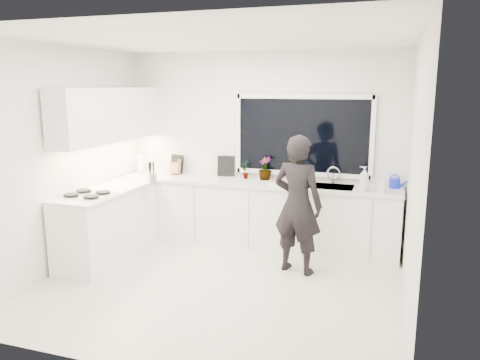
% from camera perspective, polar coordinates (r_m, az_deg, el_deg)
% --- Properties ---
extents(floor, '(4.00, 3.50, 0.02)m').
position_cam_1_polar(floor, '(5.47, -2.64, -12.73)').
color(floor, beige).
rests_on(floor, ground).
extents(wall_back, '(4.00, 0.02, 2.70)m').
position_cam_1_polar(wall_back, '(6.72, 2.60, 3.93)').
color(wall_back, white).
rests_on(wall_back, ground).
extents(wall_left, '(0.02, 3.50, 2.70)m').
position_cam_1_polar(wall_left, '(6.07, -20.80, 2.39)').
color(wall_left, white).
rests_on(wall_left, ground).
extents(wall_right, '(0.02, 3.50, 2.70)m').
position_cam_1_polar(wall_right, '(4.74, 20.54, 0.04)').
color(wall_right, white).
rests_on(wall_right, ground).
extents(ceiling, '(4.00, 3.50, 0.02)m').
position_cam_1_polar(ceiling, '(5.01, -2.94, 16.95)').
color(ceiling, white).
rests_on(ceiling, wall_back).
extents(window, '(1.80, 0.02, 1.00)m').
position_cam_1_polar(window, '(6.53, 7.64, 5.39)').
color(window, black).
rests_on(window, wall_back).
extents(base_cabinets_back, '(3.92, 0.58, 0.88)m').
position_cam_1_polar(base_cabinets_back, '(6.61, 1.80, -4.25)').
color(base_cabinets_back, white).
rests_on(base_cabinets_back, floor).
extents(base_cabinets_left, '(0.58, 1.60, 0.88)m').
position_cam_1_polar(base_cabinets_left, '(6.34, -15.83, -5.37)').
color(base_cabinets_left, white).
rests_on(base_cabinets_left, floor).
extents(countertop_back, '(3.94, 0.62, 0.04)m').
position_cam_1_polar(countertop_back, '(6.49, 1.80, -0.36)').
color(countertop_back, silver).
rests_on(countertop_back, base_cabinets_back).
extents(countertop_left, '(0.62, 1.60, 0.04)m').
position_cam_1_polar(countertop_left, '(6.23, -16.06, -1.31)').
color(countertop_left, silver).
rests_on(countertop_left, base_cabinets_left).
extents(upper_cabinets, '(0.34, 2.10, 0.70)m').
position_cam_1_polar(upper_cabinets, '(6.45, -15.67, 7.68)').
color(upper_cabinets, white).
rests_on(upper_cabinets, wall_left).
extents(sink, '(0.58, 0.42, 0.14)m').
position_cam_1_polar(sink, '(6.30, 11.03, -1.21)').
color(sink, silver).
rests_on(sink, countertop_back).
extents(faucet, '(0.03, 0.03, 0.22)m').
position_cam_1_polar(faucet, '(6.46, 11.31, 0.54)').
color(faucet, silver).
rests_on(faucet, countertop_back).
extents(stovetop, '(0.56, 0.48, 0.03)m').
position_cam_1_polar(stovetop, '(5.95, -18.12, -1.67)').
color(stovetop, black).
rests_on(stovetop, countertop_left).
extents(person, '(0.69, 0.54, 1.68)m').
position_cam_1_polar(person, '(5.60, 7.03, -3.00)').
color(person, black).
rests_on(person, floor).
extents(pizza_tray, '(0.55, 0.48, 0.03)m').
position_cam_1_polar(pizza_tray, '(6.35, 5.91, -0.36)').
color(pizza_tray, '#B7B7BC').
rests_on(pizza_tray, countertop_back).
extents(pizza, '(0.50, 0.42, 0.01)m').
position_cam_1_polar(pizza, '(6.35, 5.91, -0.21)').
color(pizza, '#B23B17').
rests_on(pizza, pizza_tray).
extents(watering_can, '(0.19, 0.19, 0.13)m').
position_cam_1_polar(watering_can, '(6.39, 18.31, -0.35)').
color(watering_can, '#1624D1').
rests_on(watering_can, countertop_back).
extents(paper_towel_roll, '(0.14, 0.14, 0.26)m').
position_cam_1_polar(paper_towel_roll, '(7.29, -12.03, 1.90)').
color(paper_towel_roll, white).
rests_on(paper_towel_roll, countertop_back).
extents(knife_block, '(0.13, 0.10, 0.22)m').
position_cam_1_polar(knife_block, '(7.06, -7.87, 1.58)').
color(knife_block, '#976A46').
rests_on(knife_block, countertop_back).
extents(utensil_crock, '(0.17, 0.17, 0.16)m').
position_cam_1_polar(utensil_crock, '(6.36, -10.69, 0.13)').
color(utensil_crock, silver).
rests_on(utensil_crock, countertop_left).
extents(picture_frame_large, '(0.22, 0.06, 0.28)m').
position_cam_1_polar(picture_frame_large, '(7.16, -7.69, 1.96)').
color(picture_frame_large, black).
rests_on(picture_frame_large, countertop_back).
extents(picture_frame_small, '(0.25, 0.06, 0.30)m').
position_cam_1_polar(picture_frame_small, '(6.85, -1.72, 1.72)').
color(picture_frame_small, black).
rests_on(picture_frame_small, countertop_back).
extents(herb_plants, '(1.01, 0.39, 0.33)m').
position_cam_1_polar(herb_plants, '(6.53, 5.30, 1.30)').
color(herb_plants, '#26662D').
rests_on(herb_plants, countertop_back).
extents(soap_bottles, '(0.33, 0.13, 0.31)m').
position_cam_1_polar(soap_bottles, '(6.07, 15.37, -0.02)').
color(soap_bottles, '#D8BF66').
rests_on(soap_bottles, countertop_back).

